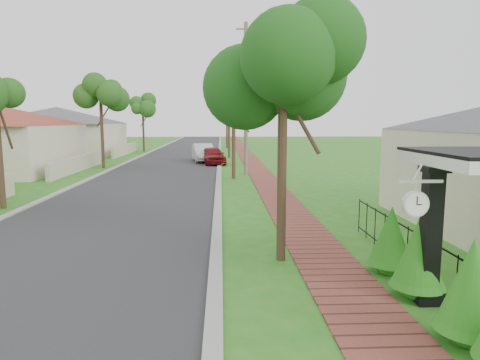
# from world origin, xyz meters

# --- Properties ---
(ground) EXTENTS (160.00, 160.00, 0.00)m
(ground) POSITION_xyz_m (0.00, 0.00, 0.00)
(ground) COLOR #29741B
(ground) RESTS_ON ground
(road) EXTENTS (7.00, 120.00, 0.02)m
(road) POSITION_xyz_m (-3.00, 20.00, 0.00)
(road) COLOR #28282B
(road) RESTS_ON ground
(kerb_right) EXTENTS (0.30, 120.00, 0.10)m
(kerb_right) POSITION_xyz_m (0.65, 20.00, 0.00)
(kerb_right) COLOR #9E9E99
(kerb_right) RESTS_ON ground
(kerb_left) EXTENTS (0.30, 120.00, 0.10)m
(kerb_left) POSITION_xyz_m (-6.65, 20.00, 0.00)
(kerb_left) COLOR #9E9E99
(kerb_left) RESTS_ON ground
(sidewalk) EXTENTS (1.50, 120.00, 0.03)m
(sidewalk) POSITION_xyz_m (3.25, 20.00, 0.00)
(sidewalk) COLOR brown
(sidewalk) RESTS_ON ground
(porch_post) EXTENTS (0.48, 0.48, 2.52)m
(porch_post) POSITION_xyz_m (4.55, -1.00, 1.12)
(porch_post) COLOR black
(porch_post) RESTS_ON ground
(picket_fence) EXTENTS (0.03, 8.02, 1.00)m
(picket_fence) POSITION_xyz_m (4.90, -0.00, 0.53)
(picket_fence) COLOR black
(picket_fence) RESTS_ON ground
(street_trees) EXTENTS (10.70, 37.65, 5.89)m
(street_trees) POSITION_xyz_m (-2.87, 26.84, 4.54)
(street_trees) COLOR #382619
(street_trees) RESTS_ON ground
(hedge_row) EXTENTS (0.89, 4.80, 2.14)m
(hedge_row) POSITION_xyz_m (4.45, -1.65, 0.84)
(hedge_row) COLOR #176013
(hedge_row) RESTS_ON ground
(far_house_grey) EXTENTS (15.56, 15.56, 4.60)m
(far_house_grey) POSITION_xyz_m (-14.97, 34.00, 2.34)
(far_house_grey) COLOR beige
(far_house_grey) RESTS_ON ground
(parked_car_red) EXTENTS (2.23, 4.09, 1.32)m
(parked_car_red) POSITION_xyz_m (0.17, 24.20, 0.66)
(parked_car_red) COLOR maroon
(parked_car_red) RESTS_ON ground
(parked_car_white) EXTENTS (2.15, 4.49, 1.42)m
(parked_car_white) POSITION_xyz_m (-0.67, 26.30, 0.71)
(parked_car_white) COLOR silver
(parked_car_white) RESTS_ON ground
(near_tree) EXTENTS (2.22, 2.22, 5.69)m
(near_tree) POSITION_xyz_m (2.20, 1.50, 4.54)
(near_tree) COLOR #382619
(near_tree) RESTS_ON ground
(utility_pole) EXTENTS (1.20, 0.24, 9.05)m
(utility_pole) POSITION_xyz_m (2.30, 17.77, 4.59)
(utility_pole) COLOR #736659
(utility_pole) RESTS_ON ground
(station_clock) EXTENTS (0.75, 0.13, 0.63)m
(station_clock) POSITION_xyz_m (4.06, -1.40, 1.95)
(station_clock) COLOR white
(station_clock) RESTS_ON ground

